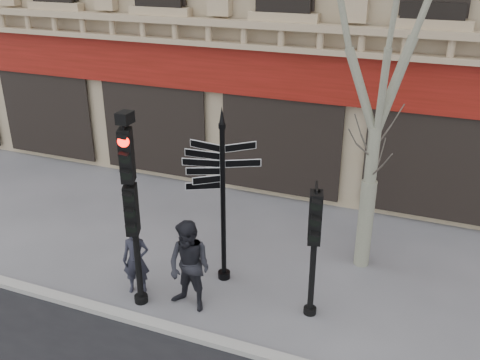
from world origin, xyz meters
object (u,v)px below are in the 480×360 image
object	(u,v)px
plane_tree	(388,8)
traffic_signal_main	(131,189)
fingerpost	(223,168)
traffic_signal_secondary	(315,231)
pedestrian_b	(189,267)
pedestrian_a	(136,260)

from	to	relation	value
plane_tree	traffic_signal_main	bearing A→B (deg)	-141.55
plane_tree	fingerpost	bearing A→B (deg)	-147.87
traffic_signal_secondary	plane_tree	xyz separation A→B (m)	(0.62, 2.19, 3.74)
traffic_signal_main	pedestrian_b	size ratio (longest dim) A/B	2.10
traffic_signal_secondary	pedestrian_b	size ratio (longest dim) A/B	1.39
fingerpost	traffic_signal_main	xyz separation A→B (m)	(-1.23, -1.42, -0.06)
pedestrian_a	fingerpost	bearing A→B (deg)	17.54
plane_tree	pedestrian_b	bearing A→B (deg)	-135.01
traffic_signal_secondary	pedestrian_a	xyz separation A→B (m)	(-3.55, -0.62, -1.10)
pedestrian_b	plane_tree	bearing A→B (deg)	54.91
fingerpost	traffic_signal_main	size ratio (longest dim) A/B	0.96
traffic_signal_main	plane_tree	size ratio (longest dim) A/B	0.50
fingerpost	plane_tree	size ratio (longest dim) A/B	0.49
pedestrian_b	pedestrian_a	bearing A→B (deg)	-173.78
traffic_signal_main	pedestrian_b	world-z (taller)	traffic_signal_main
plane_tree	pedestrian_b	distance (m)	6.18
fingerpost	pedestrian_a	xyz separation A→B (m)	(-1.48, -1.12, -1.84)
fingerpost	pedestrian_a	size ratio (longest dim) A/B	2.54
plane_tree	pedestrian_a	world-z (taller)	plane_tree
fingerpost	pedestrian_a	world-z (taller)	fingerpost
pedestrian_b	traffic_signal_main	bearing A→B (deg)	-157.92
traffic_signal_secondary	pedestrian_b	xyz separation A→B (m)	(-2.27, -0.70, -0.90)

